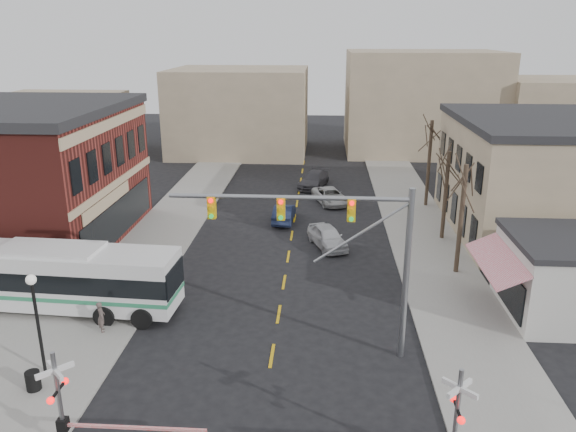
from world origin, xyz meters
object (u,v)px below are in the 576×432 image
object	(u,v)px
transit_bus	(54,277)
car_b	(284,213)
rr_crossing_west	(72,404)
traffic_signal_mast	(342,237)
pedestrian_near	(101,317)
pedestrian_far	(103,279)
car_d	(314,180)
street_lamp	(35,304)
car_a	(327,237)
trash_bin	(33,381)
rr_crossing_east	(443,422)
car_c	(330,196)

from	to	relation	value
transit_bus	car_b	bearing A→B (deg)	54.17
rr_crossing_west	car_b	size ratio (longest dim) A/B	1.34
traffic_signal_mast	pedestrian_near	size ratio (longest dim) A/B	6.63
transit_bus	pedestrian_far	distance (m)	2.72
rr_crossing_west	pedestrian_far	xyz separation A→B (m)	(-3.66, 12.10, -0.95)
car_d	pedestrian_near	bearing A→B (deg)	-92.75
street_lamp	car_d	size ratio (longest dim) A/B	0.91
street_lamp	car_a	world-z (taller)	street_lamp
trash_bin	car_d	world-z (taller)	car_d
rr_crossing_east	car_a	distance (m)	21.06
car_b	car_d	distance (m)	10.61
transit_bus	rr_crossing_east	size ratio (longest dim) A/B	2.39
trash_bin	car_c	bearing A→B (deg)	65.82
rr_crossing_west	pedestrian_near	world-z (taller)	rr_crossing_west
traffic_signal_mast	street_lamp	bearing A→B (deg)	-169.41
car_b	trash_bin	bearing A→B (deg)	71.42
pedestrian_near	transit_bus	bearing A→B (deg)	30.98
trash_bin	car_b	distance (m)	24.15
traffic_signal_mast	car_b	world-z (taller)	traffic_signal_mast
rr_crossing_east	street_lamp	bearing A→B (deg)	163.59
street_lamp	car_c	distance (m)	29.36
rr_crossing_west	street_lamp	distance (m)	5.90
car_c	car_b	bearing A→B (deg)	-144.07
transit_bus	rr_crossing_west	size ratio (longest dim) A/B	2.39
traffic_signal_mast	car_c	world-z (taller)	traffic_signal_mast
street_lamp	traffic_signal_mast	bearing A→B (deg)	10.59
transit_bus	car_d	world-z (taller)	transit_bus
transit_bus	rr_crossing_west	distance (m)	11.77
trash_bin	car_d	bearing A→B (deg)	71.67
rr_crossing_west	pedestrian_far	distance (m)	12.67
car_d	pedestrian_far	size ratio (longest dim) A/B	2.77
traffic_signal_mast	car_d	bearing A→B (deg)	93.42
rr_crossing_east	street_lamp	size ratio (longest dim) A/B	1.23
car_b	pedestrian_far	world-z (taller)	pedestrian_far
traffic_signal_mast	car_b	xyz separation A→B (m)	(-3.85, 18.77, -5.08)
pedestrian_near	traffic_signal_mast	bearing A→B (deg)	-120.10
pedestrian_near	pedestrian_far	distance (m)	4.27
car_c	pedestrian_near	world-z (taller)	pedestrian_near
rr_crossing_east	street_lamp	distance (m)	16.79
street_lamp	rr_crossing_east	bearing A→B (deg)	-16.41
car_c	pedestrian_far	world-z (taller)	pedestrian_far
traffic_signal_mast	pedestrian_near	xyz separation A→B (m)	(-11.61, 1.10, -4.85)
rr_crossing_east	trash_bin	xyz separation A→B (m)	(-15.86, 3.40, -1.44)
trash_bin	rr_crossing_east	bearing A→B (deg)	-12.10
rr_crossing_west	street_lamp	bearing A→B (deg)	126.90
traffic_signal_mast	rr_crossing_east	size ratio (longest dim) A/B	1.87
traffic_signal_mast	car_d	size ratio (longest dim) A/B	2.09
street_lamp	trash_bin	xyz separation A→B (m)	(0.19, -1.33, -2.83)
pedestrian_near	rr_crossing_east	bearing A→B (deg)	-143.71
rr_crossing_east	pedestrian_far	distance (m)	20.38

